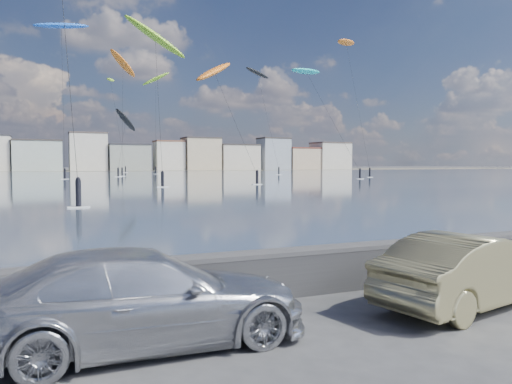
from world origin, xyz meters
The scene contains 17 objects.
ground centered at (0.00, 0.00, 0.00)m, with size 700.00×700.00×0.00m, color #333335.
bay_water centered at (0.00, 91.50, 0.01)m, with size 500.00×177.00×0.00m, color #384866.
far_shore_strip centered at (0.00, 200.00, 0.01)m, with size 500.00×60.00×0.00m, color #4C473D.
seawall centered at (0.00, 2.70, 0.58)m, with size 400.00×0.36×1.08m.
far_buildings centered at (1.31, 186.00, 6.03)m, with size 240.79×13.26×14.60m.
car_silver centered at (-2.19, 1.00, 0.76)m, with size 2.14×5.27×1.53m, color #B8BAC0.
car_champagne centered at (4.23, 0.62, 0.74)m, with size 1.56×4.48×1.48m, color tan.
kitesurfer_1 centered at (14.05, 116.71, 26.43)m, with size 8.47×16.95×29.84m.
kitesurfer_3 centered at (44.54, 81.26, 20.74)m, with size 9.01×16.41×21.87m.
kitesurfer_5 centered at (15.72, 155.18, 28.33)m, with size 5.15×14.48×30.24m.
kitesurfer_7 centered at (-0.15, 97.46, 28.99)m, with size 10.60×12.27×30.47m.
kitesurfer_8 centered at (20.62, 66.88, 16.76)m, with size 9.06×17.11×19.63m.
kitesurfer_9 centered at (49.69, 118.06, 26.73)m, with size 9.00×18.50×28.69m.
kitesurfer_10 centered at (58.26, 88.21, 28.96)m, with size 8.10×15.42×30.53m.
kitesurfer_11 centered at (25.78, 135.69, 26.27)m, with size 8.19×15.05×29.08m.
kitesurfer_16 centered at (11.58, 66.75, 21.04)m, with size 9.52×17.10×24.47m.
kitesurfer_17 centered at (13.55, 110.32, 12.50)m, with size 7.52×15.90×15.60m.
Camera 1 is at (-3.57, -6.81, 2.88)m, focal length 35.00 mm.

